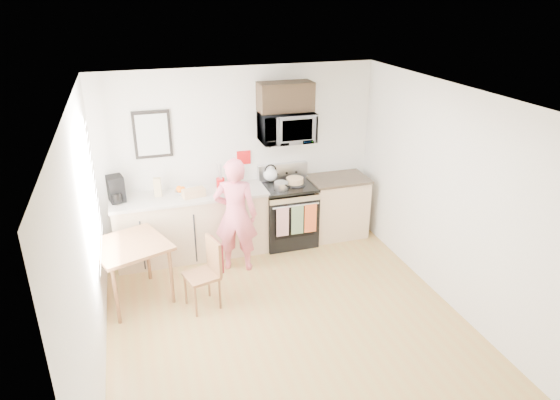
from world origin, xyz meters
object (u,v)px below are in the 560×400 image
object	(u,v)px
range	(288,215)
dining_table	(130,251)
person	(236,215)
cake	(295,181)
chair	(210,263)
microwave	(286,127)

from	to	relation	value
range	dining_table	size ratio (longest dim) A/B	1.26
person	cake	world-z (taller)	person
cake	dining_table	bearing A→B (deg)	-159.35
chair	cake	distance (m)	1.99
person	cake	distance (m)	1.14
chair	cake	xyz separation A→B (m)	(1.48, 1.26, 0.41)
dining_table	chair	bearing A→B (deg)	-21.94
microwave	cake	size ratio (longest dim) A/B	2.51
dining_table	range	bearing A→B (deg)	21.71
microwave	chair	world-z (taller)	microwave
range	chair	bearing A→B (deg)	-137.54
person	cake	size ratio (longest dim) A/B	5.26
range	chair	xyz separation A→B (m)	(-1.39, -1.27, 0.12)
person	chair	xyz separation A→B (m)	(-0.48, -0.74, -0.24)
range	microwave	bearing A→B (deg)	90.06
microwave	person	world-z (taller)	microwave
microwave	person	distance (m)	1.47
dining_table	cake	bearing A→B (deg)	20.65
dining_table	cake	size ratio (longest dim) A/B	3.06
microwave	person	size ratio (longest dim) A/B	0.48
chair	dining_table	bearing A→B (deg)	143.03
chair	cake	bearing A→B (deg)	25.23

